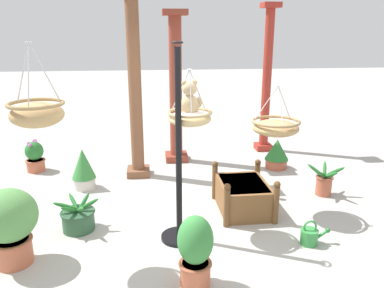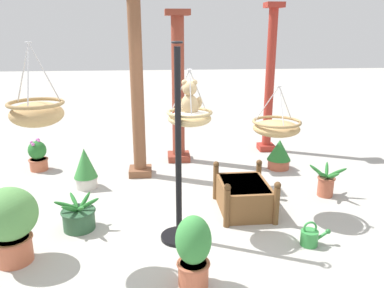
% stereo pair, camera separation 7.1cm
% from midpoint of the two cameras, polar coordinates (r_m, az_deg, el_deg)
% --- Properties ---
extents(ground_plane, '(40.00, 40.00, 0.00)m').
position_cam_midpoint_polar(ground_plane, '(4.87, -0.21, -12.73)').
color(ground_plane, '#ADAAA3').
extents(display_pole_central, '(0.44, 0.44, 2.29)m').
position_cam_midpoint_polar(display_pole_central, '(4.38, -2.43, -6.12)').
color(display_pole_central, black).
rests_on(display_pole_central, ground).
extents(hanging_basket_with_teddy, '(0.53, 0.53, 0.65)m').
position_cam_midpoint_polar(hanging_basket_with_teddy, '(4.41, -0.83, 4.05)').
color(hanging_basket_with_teddy, tan).
extents(teddy_bear, '(0.30, 0.26, 0.43)m').
position_cam_midpoint_polar(teddy_bear, '(4.39, -0.87, 6.47)').
color(teddy_bear, tan).
extents(hanging_basket_left_high, '(0.53, 0.53, 0.80)m').
position_cam_midpoint_polar(hanging_basket_left_high, '(3.97, -22.73, 4.29)').
color(hanging_basket_left_high, tan).
extents(hanging_basket_right_low, '(0.62, 0.62, 0.65)m').
position_cam_midpoint_polar(hanging_basket_right_low, '(4.99, 12.03, 2.53)').
color(hanging_basket_right_low, tan).
extents(greenhouse_pillar_left, '(0.34, 0.34, 2.90)m').
position_cam_midpoint_polar(greenhouse_pillar_left, '(7.78, 10.87, 9.07)').
color(greenhouse_pillar_left, '#9E2D23').
rests_on(greenhouse_pillar_left, ground).
extents(greenhouse_pillar_right, '(0.40, 0.40, 3.06)m').
position_cam_midpoint_polar(greenhouse_pillar_right, '(6.27, -8.87, 8.13)').
color(greenhouse_pillar_right, brown).
rests_on(greenhouse_pillar_right, ground).
extents(greenhouse_pillar_far_back, '(0.44, 0.44, 2.74)m').
position_cam_midpoint_polar(greenhouse_pillar_far_back, '(7.01, -2.76, 7.89)').
color(greenhouse_pillar_far_back, brown).
rests_on(greenhouse_pillar_far_back, ground).
extents(wooden_planter_box, '(0.73, 0.94, 0.58)m').
position_cam_midpoint_polar(wooden_planter_box, '(5.30, 7.28, -7.59)').
color(wooden_planter_box, brown).
rests_on(wooden_planter_box, ground).
extents(potted_plant_fern_front, '(0.56, 0.52, 0.43)m').
position_cam_midpoint_polar(potted_plant_fern_front, '(5.01, -17.11, -10.53)').
color(potted_plant_fern_front, '#2D5638').
rests_on(potted_plant_fern_front, ground).
extents(potted_plant_flowering_red, '(0.42, 0.42, 0.54)m').
position_cam_midpoint_polar(potted_plant_flowering_red, '(6.97, 12.30, -1.44)').
color(potted_plant_flowering_red, '#AD563D').
rests_on(potted_plant_flowering_red, ground).
extents(potted_plant_tall_leafy, '(0.37, 0.37, 0.65)m').
position_cam_midpoint_polar(potted_plant_tall_leafy, '(6.17, -16.30, -3.60)').
color(potted_plant_tall_leafy, beige).
rests_on(potted_plant_tall_leafy, ground).
extents(potted_plant_bushy_green, '(0.59, 0.59, 0.84)m').
position_cam_midpoint_polar(potted_plant_bushy_green, '(4.46, -26.16, -10.52)').
color(potted_plant_bushy_green, '#BC6042').
rests_on(potted_plant_bushy_green, ground).
extents(potted_plant_small_succulent, '(0.35, 0.35, 0.74)m').
position_cam_midpoint_polar(potted_plant_small_succulent, '(3.75, -0.06, -15.64)').
color(potted_plant_small_succulent, '#BC6042').
rests_on(potted_plant_small_succulent, ground).
extents(potted_plant_conical_shrub, '(0.54, 0.52, 0.48)m').
position_cam_midpoint_polar(potted_plant_conical_shrub, '(6.05, 18.89, -5.45)').
color(potted_plant_conical_shrub, '#AD563D').
rests_on(potted_plant_conical_shrub, ground).
extents(potted_plant_broad_leaf, '(0.34, 0.34, 0.57)m').
position_cam_midpoint_polar(potted_plant_broad_leaf, '(7.23, -22.77, -1.76)').
color(potted_plant_broad_leaf, '#BC6042').
rests_on(potted_plant_broad_leaf, ground).
extents(watering_can, '(0.35, 0.20, 0.30)m').
position_cam_midpoint_polar(watering_can, '(4.73, 16.86, -13.05)').
color(watering_can, '#338C3F').
rests_on(watering_can, ground).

